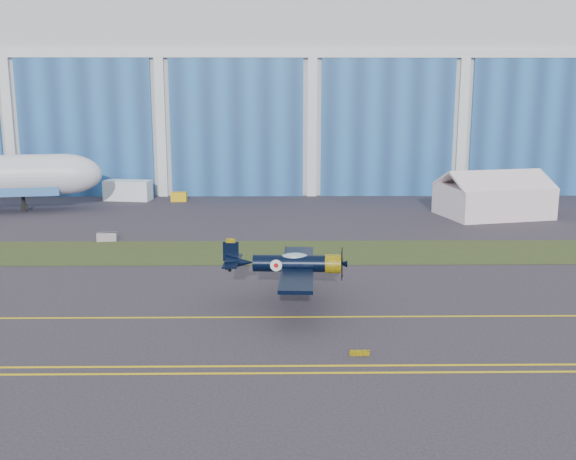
{
  "coord_description": "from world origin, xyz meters",
  "views": [
    {
      "loc": [
        17.21,
        -49.97,
        15.78
      ],
      "look_at": [
        17.94,
        6.74,
        3.78
      ],
      "focal_mm": 42.0,
      "sensor_mm": 36.0,
      "label": 1
    }
  ],
  "objects_px": {
    "tug": "(179,197)",
    "tent": "(494,193)",
    "warbird": "(290,263)",
    "shipping_container": "(128,190)"
  },
  "relations": [
    {
      "from": "tug",
      "to": "tent",
      "type": "bearing_deg",
      "value": -17.03
    },
    {
      "from": "warbird",
      "to": "tug",
      "type": "height_order",
      "value": "warbird"
    },
    {
      "from": "tent",
      "to": "tug",
      "type": "bearing_deg",
      "value": 151.06
    },
    {
      "from": "shipping_container",
      "to": "tent",
      "type": "bearing_deg",
      "value": -5.79
    },
    {
      "from": "tent",
      "to": "tug",
      "type": "distance_m",
      "value": 42.74
    },
    {
      "from": "warbird",
      "to": "tent",
      "type": "distance_m",
      "value": 43.7
    },
    {
      "from": "tent",
      "to": "shipping_container",
      "type": "xyz_separation_m",
      "value": [
        -48.45,
        12.75,
        -1.49
      ]
    },
    {
      "from": "shipping_container",
      "to": "tug",
      "type": "xyz_separation_m",
      "value": [
        7.41,
        -1.03,
        -0.78
      ]
    },
    {
      "from": "tent",
      "to": "tug",
      "type": "xyz_separation_m",
      "value": [
        -41.03,
        11.72,
        -2.28
      ]
    },
    {
      "from": "shipping_container",
      "to": "tug",
      "type": "distance_m",
      "value": 7.52
    }
  ]
}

